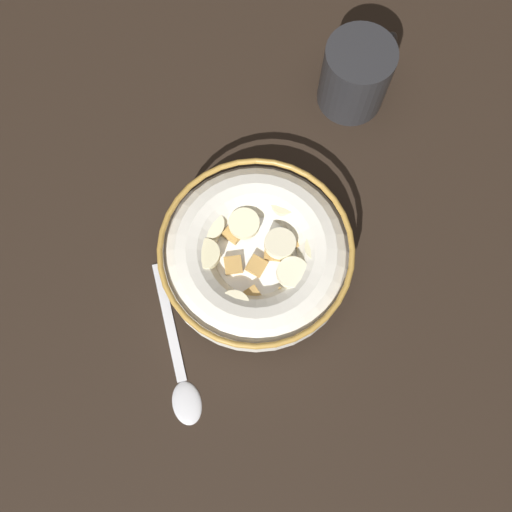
% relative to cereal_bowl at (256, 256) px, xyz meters
% --- Properties ---
extents(ground_plane, '(1.26, 1.26, 0.02)m').
position_rel_cereal_bowl_xyz_m(ground_plane, '(-0.00, -0.00, -0.04)').
color(ground_plane, black).
extents(cereal_bowl, '(0.20, 0.20, 0.06)m').
position_rel_cereal_bowl_xyz_m(cereal_bowl, '(0.00, 0.00, 0.00)').
color(cereal_bowl, silver).
rests_on(cereal_bowl, ground_plane).
extents(spoon, '(0.10, 0.16, 0.01)m').
position_rel_cereal_bowl_xyz_m(spoon, '(-0.14, -0.03, -0.03)').
color(spoon, silver).
rests_on(spoon, ground_plane).
extents(coffee_mug, '(0.10, 0.08, 0.09)m').
position_rel_cereal_bowl_xyz_m(coffee_mug, '(0.22, 0.06, 0.01)').
color(coffee_mug, '#262628').
rests_on(coffee_mug, ground_plane).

